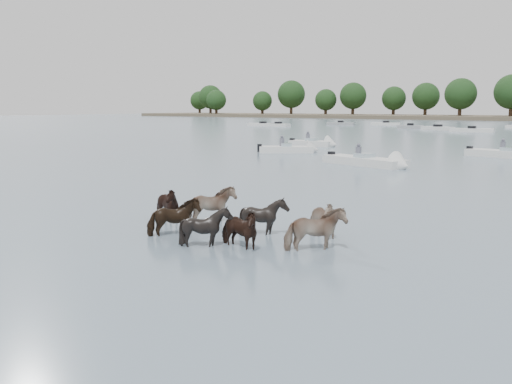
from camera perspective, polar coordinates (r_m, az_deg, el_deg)
The scene contains 7 objects.
ground at distance 14.21m, azimuth -4.90°, elevation -5.41°, with size 400.00×400.00×0.00m, color #4B5D6D.
shoreline at distance 178.84m, azimuth 9.64°, elevation 7.84°, with size 160.00×30.00×1.00m, color #4C4233.
pony_herd at distance 14.91m, azimuth -2.33°, elevation -2.93°, with size 7.04×3.75×1.30m.
motorboat_a at distance 42.35m, azimuth 4.14°, elevation 4.46°, with size 4.67×3.92×1.92m.
motorboat_b at distance 33.17m, azimuth 12.29°, elevation 3.04°, with size 6.20×3.25×1.92m.
motorboat_f at distance 49.18m, azimuth 6.57°, elevation 5.04°, with size 4.62×1.98×1.92m.
treeline at distance 177.67m, azimuth 11.43°, elevation 9.81°, with size 148.56×22.95×12.54m.
Camera 1 is at (9.00, -10.42, 3.51)m, focal length 38.22 mm.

